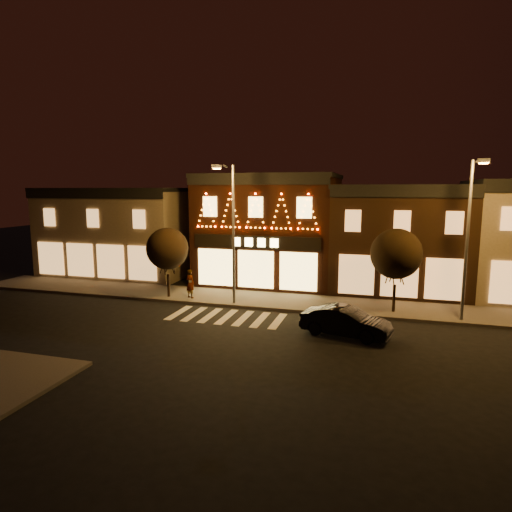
% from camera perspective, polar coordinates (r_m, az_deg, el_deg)
% --- Properties ---
extents(ground, '(120.00, 120.00, 0.00)m').
position_cam_1_polar(ground, '(21.56, -7.57, -10.86)').
color(ground, black).
rests_on(ground, ground).
extents(sidewalk_far, '(44.00, 4.00, 0.15)m').
position_cam_1_polar(sidewalk_far, '(28.20, 2.77, -5.90)').
color(sidewalk_far, '#47423D').
rests_on(sidewalk_far, ground).
extents(building_left, '(12.20, 8.28, 7.30)m').
position_cam_1_polar(building_left, '(39.04, -16.98, 3.18)').
color(building_left, '#7C6E58').
rests_on(building_left, ground).
extents(building_pulp, '(10.20, 8.34, 8.30)m').
position_cam_1_polar(building_pulp, '(33.70, 1.87, 3.58)').
color(building_pulp, black).
rests_on(building_pulp, ground).
extents(building_right_a, '(9.20, 8.28, 7.50)m').
position_cam_1_polar(building_right_a, '(32.74, 18.22, 2.29)').
color(building_right_a, '#352012').
rests_on(building_right_a, ground).
extents(streetlamp_mid, '(0.79, 1.94, 8.49)m').
position_cam_1_polar(streetlamp_mid, '(26.49, -3.27, 4.26)').
color(streetlamp_mid, '#59595E').
rests_on(streetlamp_mid, sidewalk_far).
extents(streetlamp_right, '(0.56, 1.97, 8.58)m').
position_cam_1_polar(streetlamp_right, '(25.37, 26.20, 3.28)').
color(streetlamp_right, '#59595E').
rests_on(streetlamp_right, sidewalk_far).
extents(tree_left, '(2.74, 2.74, 4.58)m').
position_cam_1_polar(tree_left, '(28.96, -11.55, 0.95)').
color(tree_left, black).
rests_on(tree_left, sidewalk_far).
extents(tree_right, '(2.90, 2.90, 4.86)m').
position_cam_1_polar(tree_right, '(26.09, 17.90, 0.27)').
color(tree_right, black).
rests_on(tree_right, sidewalk_far).
extents(dark_sedan, '(4.62, 2.50, 1.44)m').
position_cam_1_polar(dark_sedan, '(22.18, 11.67, -8.44)').
color(dark_sedan, black).
rests_on(dark_sedan, ground).
extents(pedestrian, '(0.81, 0.70, 1.89)m').
position_cam_1_polar(pedestrian, '(28.77, -8.63, -3.61)').
color(pedestrian, gray).
rests_on(pedestrian, sidewalk_far).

